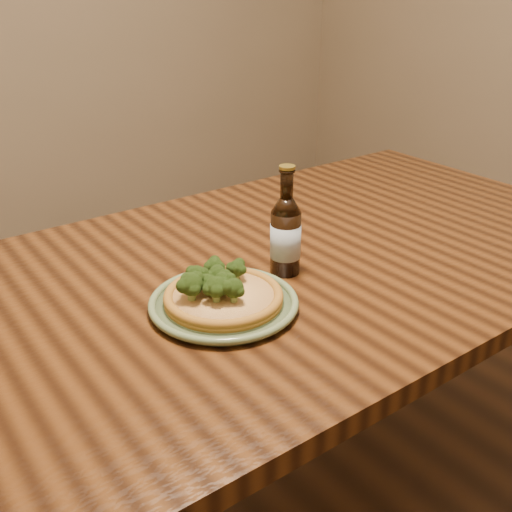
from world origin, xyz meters
TOP-DOWN VIEW (x-y plane):
  - table at (0.00, 0.10)m, footprint 1.60×0.90m
  - plate at (-0.24, -0.00)m, footprint 0.27×0.27m
  - pizza at (-0.24, -0.00)m, footprint 0.22×0.22m
  - beer_bottle at (-0.06, 0.04)m, footprint 0.06×0.06m

SIDE VIEW (x-z plane):
  - table at x=0.00m, z-range 0.28..1.03m
  - plate at x=-0.24m, z-range 0.75..0.77m
  - pizza at x=-0.24m, z-range 0.75..0.81m
  - beer_bottle at x=-0.06m, z-range 0.72..0.94m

